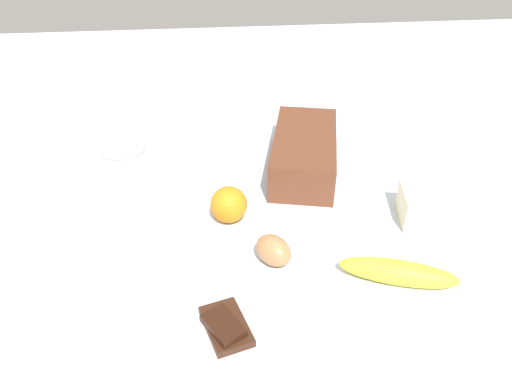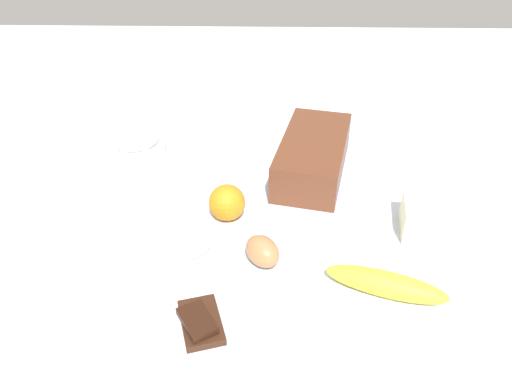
{
  "view_description": "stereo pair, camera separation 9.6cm",
  "coord_description": "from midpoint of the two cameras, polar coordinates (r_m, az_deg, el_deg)",
  "views": [
    {
      "loc": [
        0.79,
        -0.08,
        0.58
      ],
      "look_at": [
        0.0,
        0.0,
        0.04
      ],
      "focal_mm": 35.6,
      "sensor_mm": 36.0,
      "label": 1
    },
    {
      "loc": [
        0.79,
        0.02,
        0.58
      ],
      "look_at": [
        0.0,
        0.0,
        0.04
      ],
      "focal_mm": 35.6,
      "sensor_mm": 36.0,
      "label": 2
    }
  ],
  "objects": [
    {
      "name": "ground_plane",
      "position": [
        0.99,
        -2.78,
        -2.48
      ],
      "size": [
        2.4,
        2.4,
        0.02
      ],
      "primitive_type": "cube",
      "color": "silver"
    },
    {
      "name": "loaf_pan",
      "position": [
        1.09,
        2.94,
        4.48
      ],
      "size": [
        0.3,
        0.19,
        0.08
      ],
      "rotation": [
        0.0,
        0.0,
        -0.22
      ],
      "color": "brown",
      "rests_on": "ground_plane"
    },
    {
      "name": "flour_bowl",
      "position": [
        0.85,
        -10.22,
        -6.85
      ],
      "size": [
        0.14,
        0.14,
        0.06
      ],
      "color": "white",
      "rests_on": "ground_plane"
    },
    {
      "name": "sugar_bowl",
      "position": [
        1.16,
        -17.07,
        4.14
      ],
      "size": [
        0.13,
        0.13,
        0.06
      ],
      "color": "white",
      "rests_on": "ground_plane"
    },
    {
      "name": "banana",
      "position": [
        0.84,
        12.58,
        -8.95
      ],
      "size": [
        0.1,
        0.19,
        0.04
      ],
      "primitive_type": "ellipsoid",
      "rotation": [
        0.0,
        0.0,
        1.24
      ],
      "color": "yellow",
      "rests_on": "ground_plane"
    },
    {
      "name": "orange_fruit",
      "position": [
        0.94,
        -6.01,
        -1.52
      ],
      "size": [
        0.07,
        0.07,
        0.07
      ],
      "primitive_type": "sphere",
      "color": "orange",
      "rests_on": "ground_plane"
    },
    {
      "name": "butter_block",
      "position": [
        0.97,
        15.15,
        -1.69
      ],
      "size": [
        0.1,
        0.08,
        0.06
      ],
      "primitive_type": "cube",
      "rotation": [
        0.0,
        0.0,
        -0.16
      ],
      "color": "#F4EDB2",
      "rests_on": "ground_plane"
    },
    {
      "name": "egg_near_butter",
      "position": [
        0.85,
        -1.28,
        -6.69
      ],
      "size": [
        0.09,
        0.08,
        0.05
      ],
      "primitive_type": "ellipsoid",
      "rotation": [
        0.0,
        1.57,
        0.63
      ],
      "color": "#B17848",
      "rests_on": "ground_plane"
    },
    {
      "name": "chocolate_plate",
      "position": [
        0.76,
        -7.16,
        -15.25
      ],
      "size": [
        0.13,
        0.13,
        0.03
      ],
      "color": "white",
      "rests_on": "ground_plane"
    }
  ]
}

